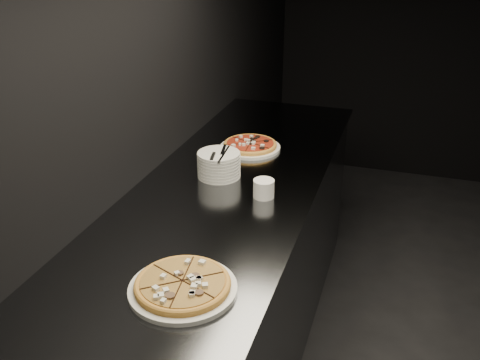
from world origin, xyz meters
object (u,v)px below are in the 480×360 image
(counter, at_px, (228,277))
(plate_stack, at_px, (219,164))
(pizza_tomato, at_px, (250,145))
(ramekin, at_px, (264,188))
(cutlery, at_px, (219,154))
(pizza_mushroom, at_px, (183,285))

(counter, bearing_deg, plate_stack, 128.18)
(pizza_tomato, distance_m, ramekin, 0.52)
(pizza_tomato, relative_size, ramekin, 4.07)
(counter, height_order, ramekin, ramekin)
(counter, bearing_deg, pizza_tomato, 94.02)
(cutlery, relative_size, ramekin, 2.34)
(pizza_tomato, bearing_deg, plate_stack, -96.08)
(ramekin, bearing_deg, cutlery, 153.00)
(counter, xyz_separation_m, plate_stack, (-0.07, 0.09, 0.51))
(pizza_mushroom, xyz_separation_m, pizza_tomato, (-0.14, 1.14, -0.00))
(counter, bearing_deg, cutlery, 129.99)
(pizza_tomato, xyz_separation_m, cutlery, (-0.03, -0.36, 0.09))
(plate_stack, height_order, ramekin, plate_stack)
(pizza_tomato, bearing_deg, pizza_mushroom, -83.03)
(counter, relative_size, plate_stack, 13.26)
(pizza_mushroom, relative_size, cutlery, 1.91)
(plate_stack, bearing_deg, ramekin, -28.93)
(counter, xyz_separation_m, pizza_mushroom, (0.11, -0.72, 0.48))
(counter, relative_size, pizza_tomato, 7.08)
(counter, height_order, cutlery, cutlery)
(plate_stack, xyz_separation_m, cutlery, (0.01, -0.01, 0.06))
(pizza_mushroom, distance_m, plate_stack, 0.82)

